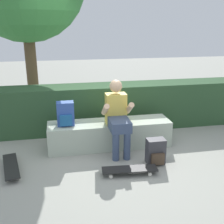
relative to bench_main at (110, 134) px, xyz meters
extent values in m
plane|color=gray|center=(0.00, -0.34, -0.23)|extent=(24.00, 24.00, 0.00)
cube|color=#A8B5A1|center=(0.00, 0.00, 0.00)|extent=(2.12, 0.52, 0.45)
cube|color=gold|center=(0.09, -0.08, 0.49)|extent=(0.34, 0.22, 0.52)
sphere|color=#D8AD84|center=(0.09, -0.08, 0.87)|extent=(0.21, 0.21, 0.21)
cube|color=#384766|center=(0.09, -0.39, 0.31)|extent=(0.32, 0.40, 0.17)
cylinder|color=#384766|center=(0.00, -0.54, 0.00)|extent=(0.11, 0.11, 0.45)
cylinder|color=#384766|center=(0.18, -0.54, 0.00)|extent=(0.11, 0.11, 0.45)
cylinder|color=#D8AD84|center=(-0.11, -0.22, 0.53)|extent=(0.09, 0.33, 0.27)
cylinder|color=#D8AD84|center=(0.29, -0.22, 0.53)|extent=(0.09, 0.33, 0.27)
cube|color=black|center=(0.11, -0.99, -0.14)|extent=(0.81, 0.27, 0.02)
cylinder|color=silver|center=(0.40, -0.94, -0.20)|extent=(0.06, 0.04, 0.05)
cylinder|color=silver|center=(0.38, -1.09, -0.20)|extent=(0.06, 0.04, 0.05)
cylinder|color=silver|center=(-0.16, -0.89, -0.20)|extent=(0.06, 0.04, 0.05)
cylinder|color=silver|center=(-0.17, -1.04, -0.20)|extent=(0.06, 0.04, 0.05)
cube|color=black|center=(-1.59, -0.57, -0.14)|extent=(0.36, 0.82, 0.02)
cylinder|color=silver|center=(-1.72, -0.31, -0.20)|extent=(0.04, 0.06, 0.05)
cylinder|color=silver|center=(-1.57, -0.28, -0.20)|extent=(0.04, 0.06, 0.05)
cylinder|color=silver|center=(-1.60, -0.86, -0.20)|extent=(0.04, 0.06, 0.05)
cylinder|color=silver|center=(-1.45, -0.83, -0.20)|extent=(0.04, 0.06, 0.05)
cube|color=#2D4C99|center=(-0.74, 0.00, 0.43)|extent=(0.28, 0.18, 0.40)
cube|color=#19538B|center=(-0.74, -0.11, 0.35)|extent=(0.20, 0.05, 0.18)
cube|color=#333338|center=(0.59, -0.74, -0.03)|extent=(0.28, 0.18, 0.40)
cube|color=#433325|center=(0.59, -0.86, -0.11)|extent=(0.20, 0.05, 0.18)
cube|color=#29482A|center=(0.40, 0.85, 0.23)|extent=(5.01, 0.60, 0.91)
cylinder|color=brown|center=(-1.38, 1.72, 1.01)|extent=(0.24, 0.24, 2.48)
camera|label=1|loc=(-0.80, -4.35, 1.87)|focal=43.81mm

